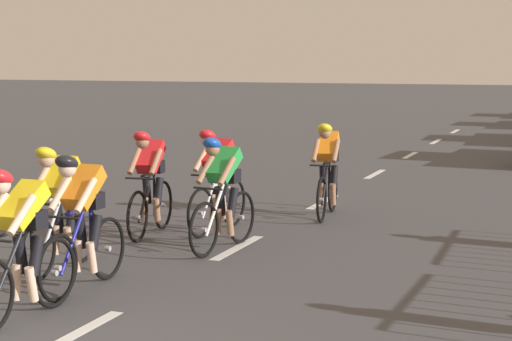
% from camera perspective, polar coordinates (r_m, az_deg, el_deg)
% --- Properties ---
extents(lane_markings_centre, '(0.14, 29.60, 0.01)m').
position_cam_1_polar(lane_markings_centre, '(17.37, 6.28, -1.05)').
color(lane_markings_centre, white).
rests_on(lane_markings_centre, ground).
extents(cyclist_lead, '(0.42, 1.72, 1.56)m').
position_cam_1_polar(cyclist_lead, '(8.66, -15.17, -4.53)').
color(cyclist_lead, black).
rests_on(cyclist_lead, ground).
extents(cyclist_second, '(0.42, 1.72, 1.56)m').
position_cam_1_polar(cyclist_second, '(9.66, -11.32, -3.20)').
color(cyclist_second, black).
rests_on(cyclist_second, ground).
extents(cyclist_third, '(0.43, 1.72, 1.56)m').
position_cam_1_polar(cyclist_third, '(10.57, -12.73, -2.33)').
color(cyclist_third, black).
rests_on(cyclist_third, ground).
extents(cyclist_fourth, '(0.45, 1.72, 1.56)m').
position_cam_1_polar(cyclist_fourth, '(11.46, -2.21, -1.40)').
color(cyclist_fourth, black).
rests_on(cyclist_fourth, ground).
extents(cyclist_fifth, '(0.45, 1.72, 1.56)m').
position_cam_1_polar(cyclist_fifth, '(12.50, -6.97, -0.72)').
color(cyclist_fifth, black).
rests_on(cyclist_fifth, ground).
extents(cyclist_sixth, '(0.45, 1.72, 1.56)m').
position_cam_1_polar(cyclist_sixth, '(12.68, -2.59, -0.55)').
color(cyclist_sixth, black).
rests_on(cyclist_sixth, ground).
extents(cyclist_seventh, '(0.45, 1.72, 1.56)m').
position_cam_1_polar(cyclist_seventh, '(13.89, 4.69, 0.12)').
color(cyclist_seventh, black).
rests_on(cyclist_seventh, ground).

